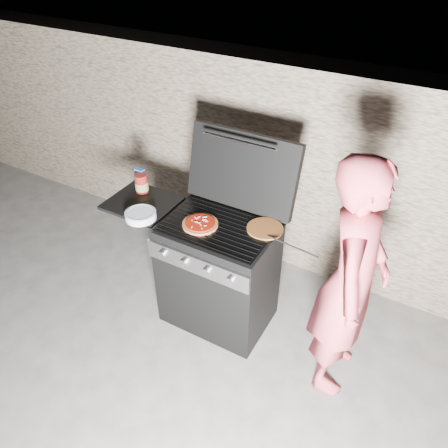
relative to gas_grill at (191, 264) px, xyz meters
The scene contains 10 objects.
ground 0.52m from the gas_grill, ahead, with size 50.00×50.00×0.00m, color #4D4946.
stone_wall 1.17m from the gas_grill, 76.61° to the left, with size 8.00×0.35×1.80m, color gray.
gas_grill is the anchor object (origin of this frame).
pizza_topped 0.49m from the gas_grill, 19.36° to the right, with size 0.25×0.25×0.03m, color #BE7C4B, non-canonical shape.
pizza_plain 0.73m from the gas_grill, 13.26° to the left, with size 0.25×0.25×0.01m, color #BB662D.
sauce_jar 0.73m from the gas_grill, 167.00° to the left, with size 0.10×0.10×0.15m, color maroon.
blue_carton 0.78m from the gas_grill, 162.69° to the left, with size 0.07×0.04×0.16m, color blue.
plate_stack 0.58m from the gas_grill, 148.82° to the right, with size 0.22×0.22×0.05m, color white.
person 1.28m from the gas_grill, ahead, with size 0.63×0.41×1.73m, color #CD4653.
tongs 0.94m from the gas_grill, ahead, with size 0.01×0.01×0.44m, color black.
Camera 1 is at (1.24, -2.11, 2.74)m, focal length 35.00 mm.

